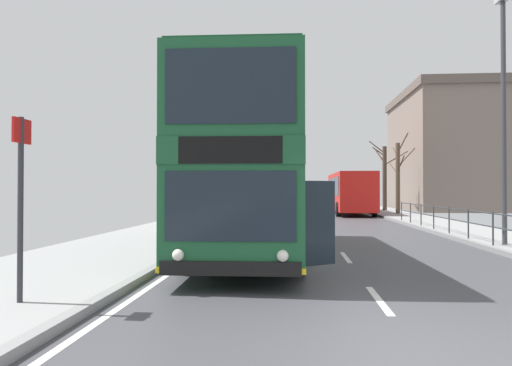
# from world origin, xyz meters

# --- Properties ---
(ground) EXTENTS (15.80, 140.00, 0.20)m
(ground) POSITION_xyz_m (-0.72, -0.00, 0.04)
(ground) COLOR #414146
(double_decker_bus_main) EXTENTS (3.36, 10.76, 4.42)m
(double_decker_bus_main) POSITION_xyz_m (-2.51, 7.98, 2.31)
(double_decker_bus_main) COLOR #19512D
(double_decker_bus_main) RESTS_ON ground
(background_bus_far_lane) EXTENTS (2.63, 10.08, 2.96)m
(background_bus_far_lane) POSITION_xyz_m (2.76, 29.78, 1.62)
(background_bus_far_lane) COLOR red
(background_bus_far_lane) RESTS_ON ground
(pedestrian_railing_far_kerb) EXTENTS (0.05, 21.60, 0.98)m
(pedestrian_railing_far_kerb) POSITION_xyz_m (4.45, 10.20, 0.80)
(pedestrian_railing_far_kerb) COLOR #2D3338
(pedestrian_railing_far_kerb) RESTS_ON ground
(bus_stop_sign_near) EXTENTS (0.08, 0.44, 2.67)m
(bus_stop_sign_near) POSITION_xyz_m (-5.29, 1.42, 1.78)
(bus_stop_sign_near) COLOR #2D2D33
(bus_stop_sign_near) RESTS_ON ground
(street_lamp_far_side) EXTENTS (0.28, 0.60, 7.47)m
(street_lamp_far_side) POSITION_xyz_m (4.90, 9.49, 4.48)
(street_lamp_far_side) COLOR #38383D
(street_lamp_far_side) RESTS_ON ground
(bare_tree_far_00) EXTENTS (1.64, 3.42, 5.52)m
(bare_tree_far_00) POSITION_xyz_m (5.85, 28.24, 2.77)
(bare_tree_far_00) COLOR #4C3D2D
(bare_tree_far_00) RESTS_ON ground
(bare_tree_far_01) EXTENTS (2.98, 1.62, 5.59)m
(bare_tree_far_01) POSITION_xyz_m (5.92, 33.54, 2.91)
(bare_tree_far_01) COLOR #423328
(bare_tree_far_01) RESTS_ON ground
(background_building_00) EXTENTS (9.99, 14.15, 10.61)m
(background_building_00) POSITION_xyz_m (13.35, 38.88, 5.33)
(background_building_00) COLOR slate
(background_building_00) RESTS_ON ground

